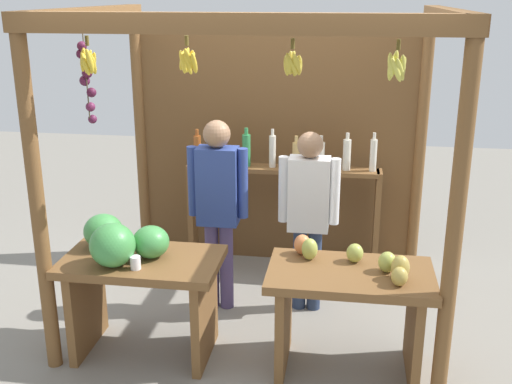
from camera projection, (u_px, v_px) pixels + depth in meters
ground_plane at (260, 308)px, 5.15m from camera, size 12.00×12.00×0.00m
market_stall at (267, 129)px, 5.12m from camera, size 2.73×2.16×2.39m
fruit_counter_left at (133, 268)px, 4.32m from camera, size 1.10×0.68×1.04m
fruit_counter_right at (350, 297)px, 4.16m from camera, size 1.10×0.64×0.91m
bottle_shelf_unit at (282, 188)px, 5.61m from camera, size 1.75×0.22×1.35m
vendor_man at (218, 199)px, 4.89m from camera, size 0.48×0.21×1.57m
vendor_woman at (309, 207)px, 4.88m from camera, size 0.48×0.20×1.49m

